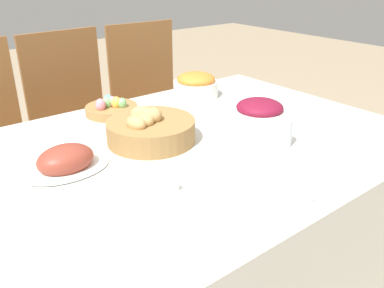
% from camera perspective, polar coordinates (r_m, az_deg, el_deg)
% --- Properties ---
extents(dining_table, '(1.62, 1.11, 0.74)m').
position_cam_1_polar(dining_table, '(1.58, -1.15, -12.39)').
color(dining_table, silver).
rests_on(dining_table, ground).
extents(chair_far_center, '(0.45, 0.45, 1.00)m').
position_cam_1_polar(chair_far_center, '(2.19, -15.54, 2.58)').
color(chair_far_center, brown).
rests_on(chair_far_center, ground).
extents(chair_far_right, '(0.44, 0.44, 1.00)m').
position_cam_1_polar(chair_far_right, '(2.39, -5.42, 5.20)').
color(chair_far_right, brown).
rests_on(chair_far_right, ground).
extents(bread_basket, '(0.31, 0.31, 0.12)m').
position_cam_1_polar(bread_basket, '(1.41, -5.88, 2.11)').
color(bread_basket, '#9E7542').
rests_on(bread_basket, dining_table).
extents(egg_basket, '(0.21, 0.21, 0.08)m').
position_cam_1_polar(egg_basket, '(1.69, -11.25, 4.98)').
color(egg_basket, '#9E7542').
rests_on(egg_basket, dining_table).
extents(ham_platter, '(0.26, 0.18, 0.09)m').
position_cam_1_polar(ham_platter, '(1.27, -17.28, -2.31)').
color(ham_platter, white).
rests_on(ham_platter, dining_table).
extents(carrot_bowl, '(0.21, 0.21, 0.11)m').
position_cam_1_polar(carrot_bowl, '(1.89, 0.56, 8.28)').
color(carrot_bowl, white).
rests_on(carrot_bowl, dining_table).
extents(beet_salad_bowl, '(0.21, 0.21, 0.09)m').
position_cam_1_polar(beet_salad_bowl, '(1.60, 9.45, 4.52)').
color(beet_salad_bowl, white).
rests_on(beet_salad_bowl, dining_table).
extents(dinner_plate, '(0.26, 0.26, 0.01)m').
position_cam_1_polar(dinner_plate, '(1.14, 10.54, -6.02)').
color(dinner_plate, white).
rests_on(dinner_plate, dining_table).
extents(fork, '(0.01, 0.18, 0.00)m').
position_cam_1_polar(fork, '(1.05, 4.82, -8.87)').
color(fork, silver).
rests_on(fork, dining_table).
extents(knife, '(0.01, 0.18, 0.00)m').
position_cam_1_polar(knife, '(1.25, 15.25, -3.79)').
color(knife, silver).
rests_on(knife, dining_table).
extents(spoon, '(0.01, 0.18, 0.00)m').
position_cam_1_polar(spoon, '(1.27, 16.07, -3.37)').
color(spoon, silver).
rests_on(spoon, dining_table).
extents(drinking_cup, '(0.07, 0.07, 0.09)m').
position_cam_1_polar(drinking_cup, '(1.40, 12.46, 1.54)').
color(drinking_cup, silver).
rests_on(drinking_cup, dining_table).
extents(butter_dish, '(0.13, 0.08, 0.03)m').
position_cam_1_polar(butter_dish, '(1.11, -5.79, -6.10)').
color(butter_dish, white).
rests_on(butter_dish, dining_table).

